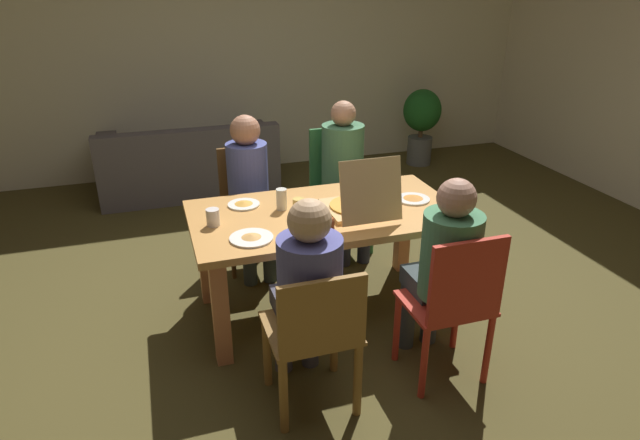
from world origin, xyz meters
The scene contains 22 objects.
ground_plane centered at (0.00, 0.00, 0.00)m, with size 20.00×20.00×0.00m, color #48401E.
back_wall centered at (0.00, 3.20, 1.33)m, with size 7.06×0.12×2.66m, color beige.
dining_table centered at (0.00, 0.00, 0.61)m, with size 1.69×0.91×0.73m.
chair_0 centered at (0.42, 0.94, 0.54)m, with size 0.45×0.41×0.98m.
person_0 centered at (0.42, 0.79, 0.72)m, with size 0.33×0.51×1.23m.
chair_1 centered at (0.42, -0.90, 0.52)m, with size 0.44×0.39×0.92m.
person_1 centered at (0.42, -0.76, 0.69)m, with size 0.31×0.48×1.18m.
chair_2 centered at (-0.34, 0.87, 0.51)m, with size 0.40×0.41×0.90m.
person_2 centered at (-0.34, 0.72, 0.70)m, with size 0.30×0.50×1.19m.
chair_3 centered at (-0.34, -0.88, 0.47)m, with size 0.45×0.43×0.85m.
person_3 centered at (-0.34, -0.75, 0.69)m, with size 0.32×0.49×1.16m.
pizza_box_0 centered at (0.19, -0.09, 0.78)m, with size 0.38×0.47×0.40m.
plate_0 centered at (-0.47, 0.25, 0.74)m, with size 0.21×0.21×0.03m.
plate_1 centered at (-0.52, -0.25, 0.74)m, with size 0.25×0.25×0.03m.
plate_2 centered at (0.62, 0.00, 0.74)m, with size 0.22×0.22×0.03m.
plate_3 centered at (0.47, 0.27, 0.74)m, with size 0.24×0.24×0.03m.
drinking_glass_0 centered at (-0.18, -0.05, 0.79)m, with size 0.07×0.07×0.13m, color #E2BF5F.
drinking_glass_1 centered at (-0.25, 0.11, 0.79)m, with size 0.07×0.07×0.14m, color silver.
drinking_glass_2 centered at (-0.10, -0.35, 0.78)m, with size 0.08×0.08×0.11m, color #B14C28.
drinking_glass_3 centered at (-0.70, 0.00, 0.78)m, with size 0.08×0.08×0.10m, color silver.
couch centered at (-0.64, 2.58, 0.27)m, with size 1.77×0.91×0.74m.
potted_plant centered at (2.07, 2.64, 0.54)m, with size 0.44×0.44×0.89m.
Camera 1 is at (-1.00, -3.01, 2.10)m, focal length 30.68 mm.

